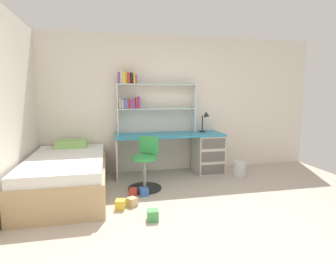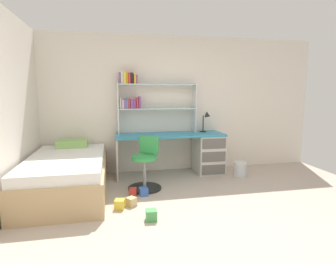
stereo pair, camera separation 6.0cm
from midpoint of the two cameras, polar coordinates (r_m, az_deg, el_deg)
The scene contains 13 objects.
ground_plane at distance 3.23m, azimuth 11.79°, elevation -19.99°, with size 5.79×6.16×0.02m, color #B2A393.
room_shell at distance 3.88m, azimuth -12.80°, elevation 4.58°, with size 5.79×6.16×2.56m.
desk at distance 5.24m, azimuth 6.54°, elevation -3.79°, with size 1.98×0.59×0.76m.
bookshelf_hutch at distance 5.09m, azimuth -4.52°, elevation 7.31°, with size 1.46×0.22×1.13m.
desk_lamp at distance 5.30m, azimuth 8.35°, elevation 2.72°, with size 0.20×0.17×0.38m.
swivel_chair at distance 4.39m, azimuth -4.31°, elevation -7.47°, with size 0.52×0.52×0.82m.
bed_platform at distance 4.41m, azimuth -19.74°, elevation -8.38°, with size 1.12×1.99×0.70m.
waste_bin at distance 5.21m, azimuth 14.94°, elevation -7.45°, with size 0.23×0.23×0.26m, color silver.
toy_block_yellow_0 at distance 3.77m, azimuth -9.48°, elevation -14.47°, with size 0.12×0.12×0.12m, color gold.
toy_block_red_1 at distance 4.20m, azimuth -6.84°, elevation -12.13°, with size 0.11×0.11×0.11m, color red.
toy_block_blue_2 at distance 4.17m, azimuth -4.65°, elevation -12.17°, with size 0.12×0.12×0.12m, color #3860B7.
toy_block_natural_3 at distance 3.84m, azimuth -7.13°, elevation -14.07°, with size 0.11×0.11×0.11m, color tan.
toy_block_green_4 at distance 3.43m, azimuth -2.94°, elevation -16.74°, with size 0.13×0.13×0.13m, color #479E51.
Camera 2 is at (-1.14, -2.61, 1.51)m, focal length 29.55 mm.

